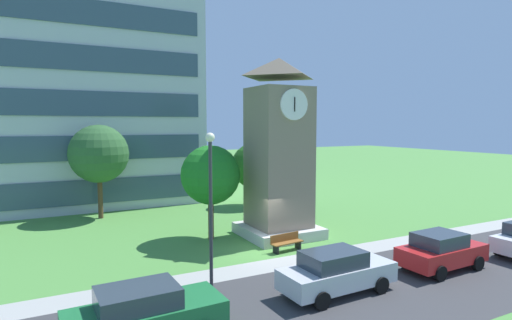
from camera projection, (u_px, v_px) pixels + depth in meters
ground_plane at (269, 251)px, 21.20m from camera, size 160.00×160.00×0.00m
street_asphalt at (351, 296)px, 15.59m from camera, size 120.00×7.20×0.01m
kerb_strip at (289, 262)px, 19.48m from camera, size 120.00×1.60×0.01m
office_building at (77, 27)px, 33.63m from camera, size 18.39×10.81×28.80m
clock_tower at (279, 158)px, 23.77m from camera, size 4.14×4.14×10.25m
park_bench at (286, 242)px, 21.18m from camera, size 1.84×0.69×0.88m
street_lamp at (211, 195)px, 15.78m from camera, size 0.36×0.36×6.19m
tree_streetside at (211, 175)px, 23.12m from camera, size 3.34×3.34×5.34m
tree_by_building at (99, 154)px, 28.25m from camera, size 4.00×4.00×6.50m
tree_near_tower at (254, 166)px, 32.66m from camera, size 3.52×3.52×5.01m
parked_car_green at (144, 313)px, 12.32m from camera, size 4.74×2.15×1.69m
parked_car_silver at (336, 272)px, 15.81m from camera, size 4.69×2.07×1.69m
parked_car_red at (441, 251)px, 18.41m from camera, size 4.20×2.11×1.69m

